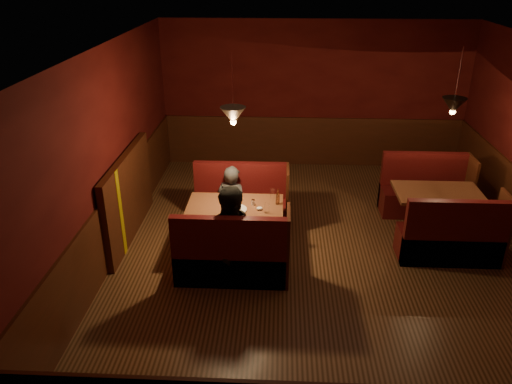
{
  "coord_description": "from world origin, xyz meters",
  "views": [
    {
      "loc": [
        -0.65,
        -6.28,
        3.9
      ],
      "look_at": [
        -0.97,
        0.01,
        0.95
      ],
      "focal_mm": 35.0,
      "sensor_mm": 36.0,
      "label": 1
    }
  ],
  "objects_px": {
    "main_table": "(236,216)",
    "diner_b": "(235,222)",
    "second_bench_near": "(452,241)",
    "diner_a": "(232,187)",
    "second_table": "(437,203)",
    "second_bench_far": "(424,194)",
    "main_bench_near": "(232,260)",
    "main_bench_far": "(242,207)"
  },
  "relations": [
    {
      "from": "main_bench_far",
      "to": "diner_a",
      "type": "distance_m",
      "value": 0.41
    },
    {
      "from": "main_bench_near",
      "to": "second_bench_near",
      "type": "distance_m",
      "value": 3.09
    },
    {
      "from": "main_bench_far",
      "to": "second_table",
      "type": "bearing_deg",
      "value": -2.75
    },
    {
      "from": "main_bench_near",
      "to": "second_bench_near",
      "type": "bearing_deg",
      "value": 11.89
    },
    {
      "from": "main_bench_far",
      "to": "second_table",
      "type": "height_order",
      "value": "main_bench_far"
    },
    {
      "from": "main_table",
      "to": "second_bench_near",
      "type": "distance_m",
      "value": 3.05
    },
    {
      "from": "main_table",
      "to": "diner_b",
      "type": "height_order",
      "value": "diner_b"
    },
    {
      "from": "second_bench_near",
      "to": "diner_a",
      "type": "distance_m",
      "value": 3.29
    },
    {
      "from": "main_table",
      "to": "main_bench_near",
      "type": "bearing_deg",
      "value": -88.87
    },
    {
      "from": "main_table",
      "to": "diner_b",
      "type": "bearing_deg",
      "value": -86.37
    },
    {
      "from": "diner_a",
      "to": "diner_b",
      "type": "height_order",
      "value": "diner_b"
    },
    {
      "from": "second_bench_near",
      "to": "diner_a",
      "type": "height_order",
      "value": "diner_a"
    },
    {
      "from": "main_table",
      "to": "diner_b",
      "type": "xyz_separation_m",
      "value": [
        0.04,
        -0.68,
        0.27
      ]
    },
    {
      "from": "main_bench_near",
      "to": "second_bench_near",
      "type": "relative_size",
      "value": 1.06
    },
    {
      "from": "diner_b",
      "to": "diner_a",
      "type": "bearing_deg",
      "value": 87.0
    },
    {
      "from": "diner_a",
      "to": "second_table",
      "type": "bearing_deg",
      "value": -161.89
    },
    {
      "from": "main_bench_near",
      "to": "second_table",
      "type": "relative_size",
      "value": 1.17
    },
    {
      "from": "main_table",
      "to": "main_bench_far",
      "type": "height_order",
      "value": "main_bench_far"
    },
    {
      "from": "second_bench_far",
      "to": "diner_a",
      "type": "bearing_deg",
      "value": -167.29
    },
    {
      "from": "diner_b",
      "to": "second_table",
      "type": "bearing_deg",
      "value": 13.8
    },
    {
      "from": "main_table",
      "to": "second_table",
      "type": "bearing_deg",
      "value": 11.8
    },
    {
      "from": "main_bench_far",
      "to": "main_bench_near",
      "type": "bearing_deg",
      "value": -90.0
    },
    {
      "from": "main_table",
      "to": "second_bench_near",
      "type": "bearing_deg",
      "value": -2.58
    },
    {
      "from": "second_bench_near",
      "to": "diner_a",
      "type": "xyz_separation_m",
      "value": [
        -3.16,
        0.82,
        0.38
      ]
    },
    {
      "from": "main_bench_near",
      "to": "diner_a",
      "type": "height_order",
      "value": "diner_a"
    },
    {
      "from": "second_table",
      "to": "main_bench_far",
      "type": "bearing_deg",
      "value": 177.25
    },
    {
      "from": "diner_a",
      "to": "main_table",
      "type": "bearing_deg",
      "value": 119.3
    },
    {
      "from": "diner_a",
      "to": "diner_b",
      "type": "bearing_deg",
      "value": 116.04
    },
    {
      "from": "diner_a",
      "to": "diner_b",
      "type": "xyz_separation_m",
      "value": [
        0.17,
        -1.36,
        0.13
      ]
    },
    {
      "from": "second_bench_far",
      "to": "diner_b",
      "type": "height_order",
      "value": "diner_b"
    },
    {
      "from": "main_bench_near",
      "to": "main_table",
      "type": "bearing_deg",
      "value": 91.13
    },
    {
      "from": "second_bench_far",
      "to": "second_table",
      "type": "bearing_deg",
      "value": -92.2
    },
    {
      "from": "second_bench_far",
      "to": "second_bench_near",
      "type": "height_order",
      "value": "same"
    },
    {
      "from": "main_bench_near",
      "to": "diner_a",
      "type": "xyz_separation_m",
      "value": [
        -0.14,
        1.46,
        0.38
      ]
    },
    {
      "from": "second_bench_near",
      "to": "diner_b",
      "type": "relative_size",
      "value": 0.86
    },
    {
      "from": "second_table",
      "to": "diner_a",
      "type": "height_order",
      "value": "diner_a"
    },
    {
      "from": "second_bench_near",
      "to": "second_table",
      "type": "bearing_deg",
      "value": 92.2
    },
    {
      "from": "second_bench_near",
      "to": "diner_a",
      "type": "bearing_deg",
      "value": 165.48
    },
    {
      "from": "main_bench_far",
      "to": "main_bench_near",
      "type": "height_order",
      "value": "same"
    },
    {
      "from": "main_bench_near",
      "to": "second_bench_near",
      "type": "xyz_separation_m",
      "value": [
        3.03,
        0.64,
        -0.0
      ]
    },
    {
      "from": "main_table",
      "to": "main_bench_near",
      "type": "xyz_separation_m",
      "value": [
        0.02,
        -0.77,
        -0.24
      ]
    },
    {
      "from": "main_table",
      "to": "second_table",
      "type": "height_order",
      "value": "main_table"
    }
  ]
}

